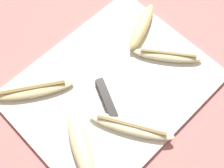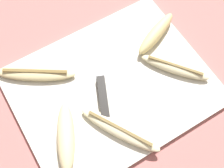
# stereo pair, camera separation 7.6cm
# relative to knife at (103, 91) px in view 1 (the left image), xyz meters

# --- Properties ---
(ground_plane) EXTENTS (4.00, 4.00, 0.00)m
(ground_plane) POSITION_rel_knife_xyz_m (0.03, -0.00, -0.02)
(ground_plane) COLOR #B76B66
(cutting_board) EXTENTS (0.47, 0.37, 0.01)m
(cutting_board) POSITION_rel_knife_xyz_m (0.03, -0.00, -0.01)
(cutting_board) COLOR silver
(cutting_board) RESTS_ON ground_plane
(knife) EXTENTS (0.12, 0.23, 0.02)m
(knife) POSITION_rel_knife_xyz_m (0.00, 0.00, 0.00)
(knife) COLOR black
(knife) RESTS_ON cutting_board
(banana_cream_curved) EXTENTS (0.14, 0.16, 0.02)m
(banana_cream_curved) POSITION_rel_knife_xyz_m (0.19, -0.04, 0.00)
(banana_cream_curved) COLOR beige
(banana_cream_curved) RESTS_ON cutting_board
(banana_soft_right) EXTENTS (0.11, 0.17, 0.03)m
(banana_soft_right) POSITION_rel_knife_xyz_m (-0.13, -0.06, 0.01)
(banana_soft_right) COLOR beige
(banana_soft_right) RESTS_ON cutting_board
(banana_golden_short) EXTENTS (0.16, 0.09, 0.04)m
(banana_golden_short) POSITION_rel_knife_xyz_m (0.20, 0.06, 0.01)
(banana_golden_short) COLOR #EDD689
(banana_golden_short) RESTS_ON cutting_board
(banana_ripe_center) EXTENTS (0.19, 0.14, 0.02)m
(banana_ripe_center) POSITION_rel_knife_xyz_m (-0.12, 0.12, 0.00)
(banana_ripe_center) COLOR beige
(banana_ripe_center) RESTS_ON cutting_board
(banana_pale_long) EXTENTS (0.13, 0.19, 0.02)m
(banana_pale_long) POSITION_rel_knife_xyz_m (-0.02, -0.11, 0.00)
(banana_pale_long) COLOR beige
(banana_pale_long) RESTS_ON cutting_board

